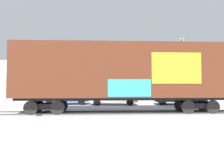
# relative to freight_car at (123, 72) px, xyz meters

# --- Properties ---
(ground_plane) EXTENTS (260.00, 260.00, 0.00)m
(ground_plane) POSITION_rel_freight_car_xyz_m (-0.04, 0.00, -2.85)
(ground_plane) COLOR #B2B5BC
(track) EXTENTS (59.95, 6.02, 0.08)m
(track) POSITION_rel_freight_car_xyz_m (0.15, 0.01, -2.81)
(track) COLOR #4C4742
(track) RESTS_ON ground_plane
(freight_car) EXTENTS (14.80, 3.91, 4.99)m
(freight_car) POSITION_rel_freight_car_xyz_m (0.00, 0.00, 0.00)
(freight_car) COLOR #5B2B19
(freight_car) RESTS_ON ground_plane
(flagpole) EXTENTS (0.18, 1.62, 8.18)m
(flagpole) POSITION_rel_freight_car_xyz_m (8.13, 13.58, 2.52)
(flagpole) COLOR silver
(flagpole) RESTS_ON ground_plane
(hillside) EXTENTS (152.08, 35.44, 14.84)m
(hillside) POSITION_rel_freight_car_xyz_m (-0.12, 74.57, 2.22)
(hillside) COLOR silver
(hillside) RESTS_ON ground_plane
(parked_car_blue) EXTENTS (4.54, 2.39, 1.64)m
(parked_car_blue) POSITION_rel_freight_car_xyz_m (-5.40, 6.16, -2.01)
(parked_car_blue) COLOR navy
(parked_car_blue) RESTS_ON ground_plane
(parked_car_white) EXTENTS (4.50, 1.91, 1.67)m
(parked_car_white) POSITION_rel_freight_car_xyz_m (-0.82, 5.81, -2.01)
(parked_car_white) COLOR silver
(parked_car_white) RESTS_ON ground_plane
(parked_car_black) EXTENTS (4.33, 2.18, 1.62)m
(parked_car_black) POSITION_rel_freight_car_xyz_m (5.36, 6.12, -2.02)
(parked_car_black) COLOR black
(parked_car_black) RESTS_ON ground_plane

